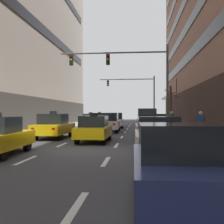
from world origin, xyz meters
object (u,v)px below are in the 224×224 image
Objects in this scene: car_parked_3 at (147,120)px; pedestrian_0 at (201,123)px; car_driving_2 at (115,120)px; taxi_driving_4 at (94,129)px; street_tree_0 at (171,106)px; taxi_driving_3 at (100,119)px; pedestrian_1 at (172,120)px; car_driving_6 at (108,123)px; car_parked_1 at (158,136)px; car_parked_0 at (178,164)px; traffic_signal_0 at (131,71)px; traffic_signal_1 at (138,91)px; taxi_driving_0 at (91,120)px; taxi_driving_1 at (54,126)px; car_parked_2 at (151,127)px.

pedestrian_0 is at bearing -68.86° from car_parked_3.
car_driving_2 is 15.30m from taxi_driving_4.
pedestrian_0 is at bearing -86.41° from street_tree_0.
car_driving_2 is at bearing -71.28° from taxi_driving_3.
pedestrian_1 is (8.50, -16.46, 0.35)m from taxi_driving_3.
car_driving_6 is 14.01m from car_parked_1.
car_driving_6 is 1.11× the size of car_parked_0.
taxi_driving_3 is 35.86m from car_parked_0.
traffic_signal_1 is at bearing 88.15° from traffic_signal_0.
pedestrian_1 is at bearing 80.81° from car_parked_1.
traffic_signal_1 is at bearing 71.90° from car_driving_2.
taxi_driving_0 is at bearing 147.90° from car_driving_2.
pedestrian_0 is (3.84, -22.42, -3.64)m from traffic_signal_1.
traffic_signal_0 reaches higher than taxi_driving_3.
car_parked_3 is at bearing 69.67° from traffic_signal_0.
traffic_signal_1 is at bearing 83.54° from taxi_driving_4.
car_driving_2 is at bearing 118.42° from car_parked_3.
taxi_driving_3 is at bearing 112.96° from car_parked_3.
street_tree_0 is at bearing 81.73° from car_parked_1.
taxi_driving_3 is (0.14, 6.85, 0.01)m from taxi_driving_0.
car_parked_1 is at bearing 90.00° from car_parked_0.
car_parked_1 is 14.06m from car_parked_3.
traffic_signal_1 is (2.66, 8.14, 3.93)m from car_driving_2.
car_parked_3 is 5.58m from traffic_signal_0.
taxi_driving_0 is 0.51× the size of traffic_signal_0.
traffic_signal_1 reaches higher than street_tree_0.
street_tree_0 is (2.41, 2.49, 1.39)m from car_parked_3.
traffic_signal_0 is 4.93× the size of pedestrian_0.
taxi_driving_1 is 2.59× the size of pedestrian_1.
car_driving_2 is 9.30m from taxi_driving_3.
car_parked_0 is at bearing -90.00° from car_parked_1.
taxi_driving_0 reaches higher than car_parked_2.
taxi_driving_1 is at bearing -147.28° from pedestrian_1.
car_driving_2 is 1.11× the size of taxi_driving_4.
taxi_driving_1 is 1.07× the size of taxi_driving_4.
taxi_driving_1 reaches higher than car_parked_0.
car_driving_2 is at bearing 76.69° from taxi_driving_1.
car_parked_3 reaches higher than pedestrian_0.
taxi_driving_1 is 0.96× the size of car_driving_2.
car_parked_0 is (6.57, -28.43, -0.02)m from taxi_driving_0.
street_tree_0 is at bearing 58.62° from traffic_signal_0.
pedestrian_0 reaches higher than car_driving_6.
taxi_driving_1 reaches higher than pedestrian_0.
car_driving_6 is 1.07× the size of car_parked_1.
car_parked_3 is (-0.00, 20.11, 0.28)m from car_parked_0.
car_parked_1 is 2.53× the size of pedestrian_0.
taxi_driving_4 is (3.13, -2.10, -0.05)m from taxi_driving_1.
car_parked_0 is 22.78m from street_tree_0.
car_driving_2 is at bearing 103.64° from car_parked_2.
taxi_driving_3 is 2.53× the size of pedestrian_0.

